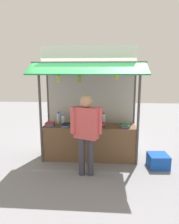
% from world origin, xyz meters
% --- Properties ---
extents(ground_plane, '(20.00, 20.00, 0.00)m').
position_xyz_m(ground_plane, '(0.00, 0.00, 0.00)').
color(ground_plane, gray).
extents(stall_counter, '(2.32, 0.59, 0.87)m').
position_xyz_m(stall_counter, '(0.00, 0.00, 0.44)').
color(stall_counter, brown).
rests_on(stall_counter, ground).
extents(stall_structure, '(2.52, 1.46, 2.78)m').
position_xyz_m(stall_structure, '(0.00, 0.11, 1.67)').
color(stall_structure, '#4C4742').
rests_on(stall_structure, ground).
extents(water_bottle_back_left, '(0.09, 0.09, 0.31)m').
position_xyz_m(water_bottle_back_left, '(-0.83, 0.16, 1.02)').
color(water_bottle_back_left, silver).
rests_on(water_bottle_back_left, stall_counter).
extents(water_bottle_center, '(0.09, 0.09, 0.31)m').
position_xyz_m(water_bottle_center, '(0.35, 0.18, 1.02)').
color(water_bottle_center, silver).
rests_on(water_bottle_center, stall_counter).
extents(water_bottle_rear_center, '(0.07, 0.07, 0.27)m').
position_xyz_m(water_bottle_rear_center, '(-0.68, 0.06, 1.00)').
color(water_bottle_rear_center, silver).
rests_on(water_bottle_rear_center, stall_counter).
extents(water_bottle_mid_left, '(0.07, 0.07, 0.24)m').
position_xyz_m(water_bottle_mid_left, '(-0.13, 0.11, 0.98)').
color(water_bottle_mid_left, silver).
rests_on(water_bottle_mid_left, stall_counter).
extents(magazine_stack_mid_right, '(0.25, 0.31, 0.08)m').
position_xyz_m(magazine_stack_mid_right, '(0.27, -0.02, 0.91)').
color(magazine_stack_mid_right, red).
rests_on(magazine_stack_mid_right, stall_counter).
extents(magazine_stack_left, '(0.23, 0.25, 0.09)m').
position_xyz_m(magazine_stack_left, '(-0.99, -0.09, 0.92)').
color(magazine_stack_left, white).
rests_on(magazine_stack_left, stall_counter).
extents(magazine_stack_front_left, '(0.25, 0.31, 0.06)m').
position_xyz_m(magazine_stack_front_left, '(0.88, -0.07, 0.91)').
color(magazine_stack_front_left, blue).
rests_on(magazine_stack_front_left, stall_counter).
extents(magazine_stack_far_right, '(0.22, 0.28, 0.08)m').
position_xyz_m(magazine_stack_far_right, '(-0.58, -0.16, 0.91)').
color(magazine_stack_far_right, black).
rests_on(magazine_stack_far_right, stall_counter).
extents(banana_bunch_inner_left, '(0.10, 0.10, 0.32)m').
position_xyz_m(banana_bunch_inner_left, '(-0.67, -0.39, 2.06)').
color(banana_bunch_inner_left, '#332D23').
extents(banana_bunch_leftmost, '(0.09, 0.09, 0.25)m').
position_xyz_m(banana_bunch_leftmost, '(0.63, -0.40, 2.11)').
color(banana_bunch_leftmost, '#332D23').
extents(banana_bunch_rightmost, '(0.10, 0.10, 0.33)m').
position_xyz_m(banana_bunch_rightmost, '(-0.19, -0.40, 2.05)').
color(banana_bunch_rightmost, '#332D23').
extents(vendor_person, '(0.66, 0.38, 1.74)m').
position_xyz_m(vendor_person, '(-0.01, -0.89, 1.05)').
color(vendor_person, '#383842').
rests_on(vendor_person, ground).
extents(plastic_crate, '(0.47, 0.47, 0.31)m').
position_xyz_m(plastic_crate, '(1.64, -0.40, 0.16)').
color(plastic_crate, '#194CB2').
rests_on(plastic_crate, ground).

